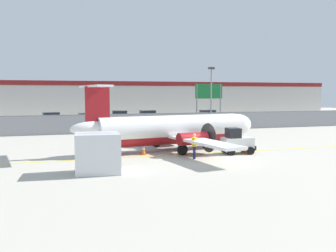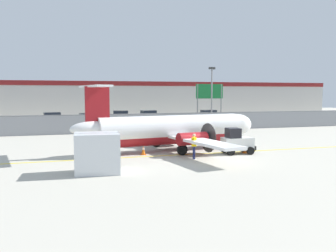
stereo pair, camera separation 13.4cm
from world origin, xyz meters
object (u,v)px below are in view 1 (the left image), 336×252
traffic_cone_far_left (144,150)px  apron_light_pole (211,94)px  parked_car_1 (52,118)px  parked_car_4 (147,116)px  ground_crew_worker (194,145)px  parked_car_5 (197,119)px  commuter_airplane (175,130)px  baggage_tug (237,142)px  highway_sign (209,95)px  traffic_cone_near_right (102,146)px  parked_car_0 (5,123)px  parked_car_3 (120,116)px  parked_car_6 (208,115)px  parked_car_2 (87,119)px  cargo_container (98,153)px  traffic_cone_near_left (245,149)px

traffic_cone_far_left → apron_light_pole: 17.60m
parked_car_1 → parked_car_4: 14.18m
ground_crew_worker → parked_car_1: bearing=-55.7°
parked_car_5 → ground_crew_worker: bearing=64.3°
parked_car_5 → commuter_airplane: bearing=60.5°
baggage_tug → highway_sign: highway_sign is taller
baggage_tug → traffic_cone_near_right: size_ratio=3.73×
traffic_cone_near_right → parked_car_0: 20.22m
parked_car_3 → parked_car_5: 12.98m
commuter_airplane → highway_sign: 19.05m
parked_car_5 → apron_light_pole: (-1.67, -8.41, 3.41)m
traffic_cone_near_right → parked_car_5: (15.28, 18.49, 0.58)m
parked_car_3 → parked_car_6: same height
parked_car_2 → parked_car_4: bearing=-155.2°
cargo_container → parked_car_4: (11.87, 35.63, -0.21)m
commuter_airplane → highway_sign: size_ratio=2.92×
commuter_airplane → parked_car_0: size_ratio=3.79×
parked_car_2 → parked_car_4: (9.69, 5.20, 0.00)m
traffic_cone_near_left → parked_car_3: size_ratio=0.15×
parked_car_3 → parked_car_6: 13.90m
ground_crew_worker → traffic_cone_near_right: (-5.38, 5.67, -0.64)m
parked_car_0 → highway_sign: 24.47m
parked_car_5 → highway_sign: 5.22m
traffic_cone_far_left → parked_car_6: 34.03m
traffic_cone_near_left → parked_car_5: (5.41, 22.97, 0.58)m
parked_car_0 → parked_car_4: (19.31, 9.26, 0.00)m
parked_car_6 → parked_car_1: bearing=176.6°
cargo_container → parked_car_5: 31.36m
commuter_airplane → traffic_cone_near_right: commuter_airplane is taller
traffic_cone_near_left → highway_sign: (5.35, 18.89, 3.83)m
parked_car_0 → highway_sign: bearing=172.1°
parked_car_2 → parked_car_3: bearing=-137.6°
traffic_cone_near_left → parked_car_0: (-18.60, 22.71, 0.58)m
traffic_cone_far_left → parked_car_1: size_ratio=0.15×
commuter_airplane → parked_car_3: (1.16, 29.78, -0.71)m
parked_car_0 → baggage_tug: bearing=129.1°
commuter_airplane → parked_car_0: commuter_airplane is taller
parked_car_4 → parked_car_3: bearing=-12.6°
traffic_cone_far_left → parked_car_5: (12.73, 21.51, 0.58)m
traffic_cone_near_left → traffic_cone_near_right: bearing=155.6°
parked_car_2 → parked_car_4: size_ratio=0.99×
cargo_container → traffic_cone_far_left: cargo_container is taller
cargo_container → parked_car_2: (2.18, 30.42, -0.21)m
ground_crew_worker → traffic_cone_near_left: ground_crew_worker is taller
commuter_airplane → cargo_container: bearing=-145.0°
baggage_tug → traffic_cone_near_left: 0.95m
commuter_airplane → traffic_cone_near_left: 5.45m
parked_car_1 → parked_car_4: same height
ground_crew_worker → cargo_container: 7.11m
baggage_tug → parked_car_2: 28.13m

